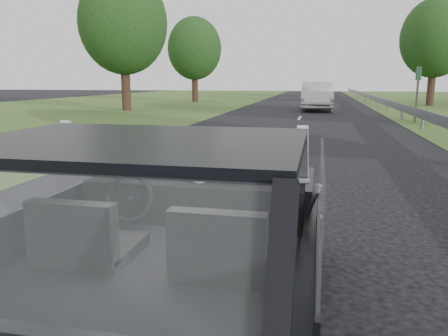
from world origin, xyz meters
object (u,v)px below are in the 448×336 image
at_px(highway_sign, 417,95).
at_px(other_car, 317,96).
at_px(subject_car, 169,246).
at_px(cat, 234,170).

bearing_deg(highway_sign, other_car, 142.15).
relative_size(subject_car, other_car, 0.81).
distance_m(cat, highway_sign, 16.83).
bearing_deg(cat, other_car, 77.44).
height_order(subject_car, other_car, other_car).
relative_size(other_car, highway_sign, 2.20).
relative_size(cat, highway_sign, 0.29).
height_order(cat, highway_sign, highway_sign).
distance_m(subject_car, other_car, 23.86).
bearing_deg(highway_sign, cat, -83.14).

